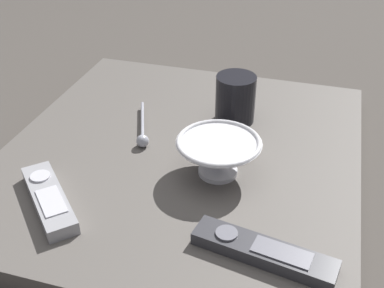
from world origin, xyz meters
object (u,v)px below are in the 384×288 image
at_px(teaspoon, 143,134).
at_px(coffee_mug, 235,99).
at_px(tv_remote_near, 263,252).
at_px(tv_remote_far, 49,199).
at_px(cereal_bowl, 218,155).

bearing_deg(teaspoon, coffee_mug, -51.09).
xyz_separation_m(teaspoon, tv_remote_near, (-0.22, -0.25, -0.00)).
bearing_deg(tv_remote_near, coffee_mug, 18.28).
distance_m(teaspoon, tv_remote_far, 0.21).
relative_size(cereal_bowl, tv_remote_near, 0.70).
distance_m(cereal_bowl, tv_remote_far, 0.26).
bearing_deg(tv_remote_near, cereal_bowl, 31.84).
xyz_separation_m(coffee_mug, teaspoon, (-0.11, 0.14, -0.03)).
bearing_deg(teaspoon, cereal_bowl, -111.19).
xyz_separation_m(cereal_bowl, coffee_mug, (0.17, 0.01, 0.01)).
bearing_deg(tv_remote_near, teaspoon, 48.91).
bearing_deg(coffee_mug, tv_remote_near, -161.72).
distance_m(coffee_mug, tv_remote_far, 0.38).
xyz_separation_m(coffee_mug, tv_remote_near, (-0.33, -0.11, -0.04)).
bearing_deg(coffee_mug, tv_remote_far, 146.79).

